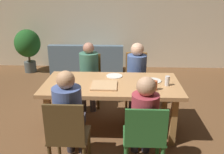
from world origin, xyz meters
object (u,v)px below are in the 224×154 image
Objects in this scene: chair_0 at (68,136)px; plate_0 at (65,84)px; chair_1 at (144,138)px; potted_plant at (28,45)px; person_2 at (137,71)px; couch at (88,64)px; pizza_box_0 at (104,85)px; plate_1 at (153,81)px; person_0 at (69,113)px; drinking_glass_0 at (167,81)px; chair_2 at (136,78)px; dining_table at (112,88)px; chair_3 at (90,77)px; drinking_glass_1 at (155,85)px; person_3 at (89,70)px; plate_2 at (114,76)px; person_1 at (144,115)px.

plate_0 is (-0.21, 0.86, 0.26)m from chair_0.
potted_plant is (-2.62, 3.54, 0.22)m from chair_1.
person_2 is 0.68× the size of couch.
pizza_box_0 is 1.45× the size of plate_1.
person_0 reaches higher than drinking_glass_0.
chair_1 is at bearing -38.47° from plate_0.
plate_0 is 1.40m from drinking_glass_0.
chair_2 is at bearing 65.55° from chair_0.
plate_0 is at bearing -88.85° from couch.
dining_table is 0.60m from plate_1.
chair_3 is 7.14× the size of drinking_glass_1.
plate_1 is at bearing -73.08° from person_2.
dining_table is 1.65× the size of person_3.
plate_2 is 1.80× the size of drinking_glass_0.
drinking_glass_1 is (1.01, 0.57, 0.12)m from person_0.
chair_1 is 1.36m from plate_0.
pizza_box_0 reaches higher than plate_2.
person_0 is 0.75m from pizza_box_0.
person_3 is (0.00, 1.58, -0.02)m from person_0.
chair_0 reaches higher than plate_2.
chair_2 reaches higher than chair_0.
drinking_glass_1 is at bearing -80.92° from chair_2.
plate_2 is (0.46, 1.21, 0.26)m from chair_0.
person_1 is 4.84× the size of plate_1.
chair_3 is (0.00, 1.71, -0.21)m from person_0.
potted_plant is (-1.79, 3.43, -0.01)m from person_0.
chair_2 is 0.85m from plate_1.
chair_0 is 0.85× the size of potted_plant.
chair_0 is 0.80× the size of person_3.
couch is 1.57× the size of potted_plant.
potted_plant is (-1.59, 2.72, -0.07)m from plate_0.
person_0 is at bearing -85.49° from couch.
chair_1 is 2.54× the size of pizza_box_0.
plate_0 is at bearing 173.28° from drinking_glass_1.
chair_2 reaches higher than chair_3.
person_1 reaches higher than chair_0.
drinking_glass_1 is 4.01m from potted_plant.
plate_0 is (-0.54, 0.05, -0.00)m from pizza_box_0.
person_3 reaches higher than couch.
person_1 is at bearing -90.00° from chair_2.
chair_0 is 1.51m from drinking_glass_0.
dining_table is 1.03m from chair_3.
person_2 is 1.01× the size of person_3.
couch is (-1.09, 1.59, -0.23)m from chair_2.
person_2 reaches higher than plate_0.
person_2 is at bearing -90.00° from chair_2.
chair_0 is at bearing -90.00° from chair_3.
plate_1 is 1.76× the size of drinking_glass_0.
dining_table is 0.83m from person_2.
plate_2 is at bearing 109.52° from person_1.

